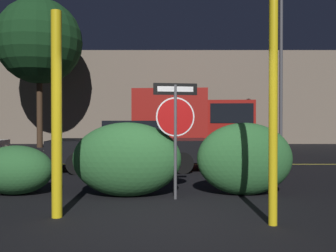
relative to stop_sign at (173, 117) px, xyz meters
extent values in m
plane|color=black|center=(-0.22, -1.56, -1.54)|extent=(260.00, 260.00, 0.00)
cube|color=gold|center=(-0.22, 5.65, -1.54)|extent=(40.64, 0.12, 0.01)
cylinder|color=#4C4C51|center=(0.00, 0.00, -0.47)|extent=(0.06, 0.06, 2.15)
cylinder|color=white|center=(0.00, 0.00, 0.01)|extent=(0.73, 0.13, 0.74)
cylinder|color=#B71414|center=(0.00, 0.00, 0.01)|extent=(0.68, 0.13, 0.68)
cube|color=black|center=(0.00, 0.00, 0.53)|extent=(0.83, 0.16, 0.22)
cube|color=white|center=(0.00, 0.00, 0.53)|extent=(0.68, 0.14, 0.10)
cylinder|color=yellow|center=(-1.83, -1.34, 0.03)|extent=(0.16, 0.16, 3.15)
cylinder|color=yellow|center=(1.34, -1.76, 0.15)|extent=(0.12, 0.12, 3.39)
ellipsoid|color=#2D6633|center=(-3.19, 0.44, -1.05)|extent=(1.50, 1.00, 0.98)
ellipsoid|color=#2D6633|center=(-0.94, 0.26, -0.82)|extent=(2.12, 1.07, 1.45)
ellipsoid|color=#2D6633|center=(1.39, 0.39, -0.82)|extent=(1.90, 0.88, 1.44)
sphere|color=#F4EFCC|center=(-5.20, 4.72, -0.92)|extent=(0.14, 0.14, 0.14)
cube|color=black|center=(-1.24, 4.23, -0.93)|extent=(4.81, 2.24, 0.62)
cube|color=black|center=(-1.10, 4.24, -0.34)|extent=(1.98, 1.79, 0.57)
cylinder|color=black|center=(-2.63, 3.21, -1.24)|extent=(0.61, 0.24, 0.60)
cylinder|color=black|center=(-2.75, 5.07, -1.24)|extent=(0.61, 0.24, 0.60)
cylinder|color=black|center=(0.27, 3.40, -1.24)|extent=(0.61, 0.24, 0.60)
cylinder|color=black|center=(0.15, 5.26, -1.24)|extent=(0.61, 0.24, 0.60)
sphere|color=#F4EFCC|center=(-3.57, 3.48, -0.90)|extent=(0.14, 0.14, 0.14)
sphere|color=#F4EFCC|center=(-3.65, 4.68, -0.90)|extent=(0.14, 0.14, 0.14)
cube|color=maroon|center=(2.86, 11.11, -0.12)|extent=(2.35, 2.46, 2.04)
cube|color=black|center=(2.86, 11.11, 0.28)|extent=(2.14, 2.49, 0.90)
cube|color=maroon|center=(0.03, 11.35, 0.16)|extent=(3.72, 2.72, 2.60)
cylinder|color=black|center=(2.91, 12.27, -1.12)|extent=(0.86, 0.35, 0.84)
cylinder|color=black|center=(2.71, 9.95, -1.12)|extent=(0.86, 0.35, 0.84)
cylinder|color=black|center=(-0.49, 12.57, -1.12)|extent=(0.86, 0.35, 0.84)
cylinder|color=black|center=(-0.69, 10.24, -1.12)|extent=(0.86, 0.35, 0.84)
cylinder|color=#4C4C51|center=(5.15, 10.49, 2.02)|extent=(0.16, 0.16, 7.12)
cylinder|color=#422D1E|center=(-7.27, 13.74, 0.56)|extent=(0.32, 0.32, 4.20)
sphere|color=#143819|center=(-7.27, 13.74, 4.34)|extent=(4.70, 4.70, 4.70)
cube|color=#7A6B5B|center=(-2.51, 18.65, 1.46)|extent=(33.77, 3.49, 6.00)
camera|label=1|loc=(-0.14, -7.03, -0.07)|focal=40.00mm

